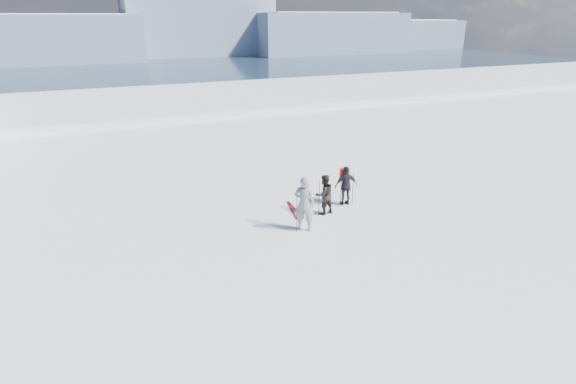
% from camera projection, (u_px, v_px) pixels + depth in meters
% --- Properties ---
extents(lake_basin, '(820.00, 820.00, 71.62)m').
position_uv_depth(lake_basin, '(192.00, 172.00, 41.61)').
color(lake_basin, white).
rests_on(lake_basin, ground).
extents(far_mountain_range, '(770.00, 110.00, 53.00)m').
position_uv_depth(far_mountain_range, '(126.00, 32.00, 415.61)').
color(far_mountain_range, slate).
rests_on(far_mountain_range, ground).
extents(skier_grey, '(0.86, 0.81, 1.97)m').
position_uv_depth(skier_grey, '(304.00, 203.00, 15.46)').
color(skier_grey, gray).
rests_on(skier_grey, ground).
extents(skier_dark, '(0.84, 0.70, 1.56)m').
position_uv_depth(skier_dark, '(324.00, 194.00, 16.81)').
color(skier_dark, black).
rests_on(skier_dark, ground).
extents(skier_pack, '(0.98, 0.52, 1.59)m').
position_uv_depth(skier_pack, '(346.00, 186.00, 17.62)').
color(skier_pack, black).
rests_on(skier_pack, ground).
extents(backpack, '(0.36, 0.24, 0.44)m').
position_uv_depth(backpack, '(345.00, 159.00, 17.48)').
color(backpack, red).
rests_on(backpack, skier_pack).
extents(ski_poles, '(3.08, 1.39, 1.34)m').
position_uv_depth(ski_poles, '(326.00, 201.00, 16.64)').
color(ski_poles, black).
rests_on(ski_poles, ground).
extents(skis_loose, '(0.45, 1.70, 0.03)m').
position_uv_depth(skis_loose, '(294.00, 210.00, 17.37)').
color(skis_loose, black).
rests_on(skis_loose, ground).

